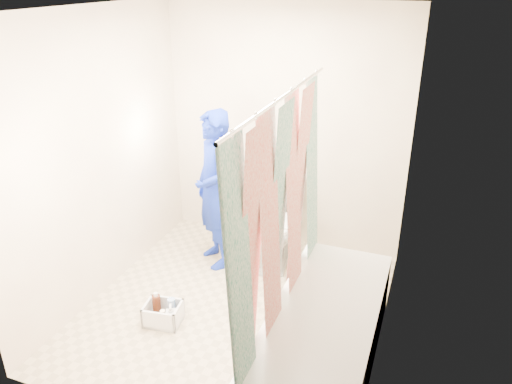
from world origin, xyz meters
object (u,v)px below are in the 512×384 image
at_px(bathtub, 323,337).
at_px(cleaning_caddy, 164,314).
at_px(plumber, 214,190).
at_px(toilet, 277,224).

xyz_separation_m(bathtub, cleaning_caddy, (-1.31, 0.04, -0.19)).
bearing_deg(plumber, cleaning_caddy, -45.15).
relative_size(bathtub, cleaning_caddy, 5.49).
bearing_deg(toilet, cleaning_caddy, -122.26).
bearing_deg(plumber, toilet, 67.55).
relative_size(bathtub, plumber, 1.15).
xyz_separation_m(bathtub, toilet, (-0.77, 1.28, 0.13)).
bearing_deg(cleaning_caddy, toilet, 57.89).
height_order(toilet, plumber, plumber).
distance_m(plumber, cleaning_caddy, 1.22).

